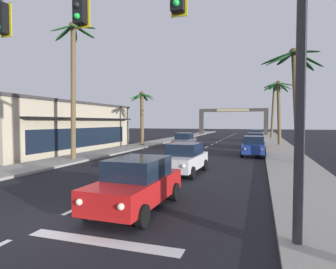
# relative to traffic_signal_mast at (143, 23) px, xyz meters

# --- Properties ---
(ground_plane) EXTENTS (220.00, 220.00, 0.00)m
(ground_plane) POSITION_rel_traffic_signal_mast_xyz_m (-2.85, -0.42, -5.43)
(ground_plane) COLOR black
(sidewalk_right) EXTENTS (3.20, 110.00, 0.14)m
(sidewalk_right) POSITION_rel_traffic_signal_mast_xyz_m (4.95, 19.58, -5.36)
(sidewalk_right) COLOR #9E998E
(sidewalk_right) RESTS_ON ground
(sidewalk_left) EXTENTS (3.20, 110.00, 0.14)m
(sidewalk_left) POSITION_rel_traffic_signal_mast_xyz_m (-10.65, 19.58, -5.36)
(sidewalk_left) COLOR #9E998E
(sidewalk_left) RESTS_ON ground
(lane_markings) EXTENTS (4.28, 88.93, 0.01)m
(lane_markings) POSITION_rel_traffic_signal_mast_xyz_m (-2.43, 20.02, -5.43)
(lane_markings) COLOR silver
(lane_markings) RESTS_ON ground
(traffic_signal_mast) EXTENTS (11.51, 0.41, 7.63)m
(traffic_signal_mast) POSITION_rel_traffic_signal_mast_xyz_m (0.00, 0.00, 0.00)
(traffic_signal_mast) COLOR #2D2D33
(traffic_signal_mast) RESTS_ON ground
(sedan_lead_at_stop_bar) EXTENTS (2.03, 4.48, 1.68)m
(sedan_lead_at_stop_bar) POSITION_rel_traffic_signal_mast_xyz_m (-0.94, 1.62, -4.58)
(sedan_lead_at_stop_bar) COLOR red
(sedan_lead_at_stop_bar) RESTS_ON ground
(sedan_third_in_queue) EXTENTS (2.08, 4.50, 1.68)m
(sedan_third_in_queue) POSITION_rel_traffic_signal_mast_xyz_m (-1.10, 8.43, -4.58)
(sedan_third_in_queue) COLOR silver
(sedan_third_in_queue) RESTS_ON ground
(sedan_oncoming_far) EXTENTS (1.97, 4.46, 1.68)m
(sedan_oncoming_far) POSITION_rel_traffic_signal_mast_xyz_m (-4.94, 23.21, -4.58)
(sedan_oncoming_far) COLOR #4C515B
(sedan_oncoming_far) RESTS_ON ground
(sedan_parked_nearest_kerb) EXTENTS (2.01, 4.48, 1.68)m
(sedan_parked_nearest_kerb) POSITION_rel_traffic_signal_mast_xyz_m (2.47, 25.39, -4.58)
(sedan_parked_nearest_kerb) COLOR red
(sedan_parked_nearest_kerb) RESTS_ON ground
(sedan_parked_mid_kerb) EXTENTS (1.95, 4.45, 1.68)m
(sedan_parked_mid_kerb) POSITION_rel_traffic_signal_mast_xyz_m (2.43, 36.97, -4.58)
(sedan_parked_mid_kerb) COLOR silver
(sedan_parked_mid_kerb) RESTS_ON ground
(sedan_parked_far_kerb) EXTENTS (1.98, 4.46, 1.68)m
(sedan_parked_far_kerb) POSITION_rel_traffic_signal_mast_xyz_m (2.44, 18.07, -4.58)
(sedan_parked_far_kerb) COLOR navy
(sedan_parked_far_kerb) RESTS_ON ground
(palm_left_second) EXTENTS (3.40, 3.23, 10.18)m
(palm_left_second) POSITION_rel_traffic_signal_mast_xyz_m (-10.21, 11.02, 1.34)
(palm_left_second) COLOR brown
(palm_left_second) RESTS_ON ground
(palm_left_third) EXTENTS (2.98, 2.87, 6.49)m
(palm_left_third) POSITION_rel_traffic_signal_mast_xyz_m (-10.49, 24.40, -1.07)
(palm_left_third) COLOR brown
(palm_left_third) RESTS_ON ground
(palm_right_second) EXTENTS (4.16, 4.31, 7.93)m
(palm_right_second) POSITION_rel_traffic_signal_mast_xyz_m (5.08, 14.43, 0.65)
(palm_right_second) COLOR brown
(palm_right_second) RESTS_ON ground
(palm_right_third) EXTENTS (3.60, 3.45, 7.85)m
(palm_right_third) POSITION_rel_traffic_signal_mast_xyz_m (5.02, 30.08, -0.02)
(palm_right_third) COLOR brown
(palm_right_third) RESTS_ON ground
(palm_right_farthest) EXTENTS (3.85, 4.07, 9.66)m
(palm_right_farthest) POSITION_rel_traffic_signal_mast_xyz_m (5.10, 45.68, 1.19)
(palm_right_farthest) COLOR brown
(palm_right_farthest) RESTS_ON ground
(storefront_strip_left) EXTENTS (8.36, 18.92, 4.80)m
(storefront_strip_left) POSITION_rel_traffic_signal_mast_xyz_m (-16.64, 16.68, -3.03)
(storefront_strip_left) COLOR beige
(storefront_strip_left) RESTS_ON ground
(town_gateway_arch) EXTENTS (14.90, 0.90, 5.82)m
(town_gateway_arch) POSITION_rel_traffic_signal_mast_xyz_m (-2.85, 57.45, -1.58)
(town_gateway_arch) COLOR #423D38
(town_gateway_arch) RESTS_ON ground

